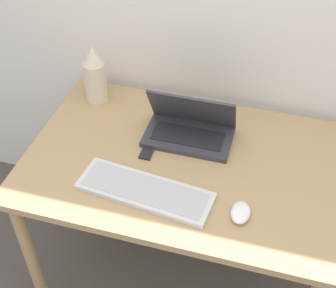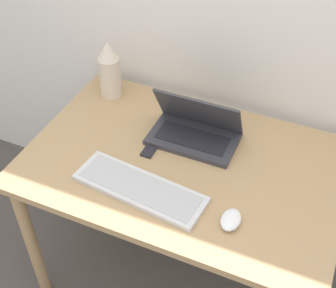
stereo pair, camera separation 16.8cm
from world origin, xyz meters
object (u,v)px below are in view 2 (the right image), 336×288
at_px(keyboard, 140,188).
at_px(mp3_player, 149,151).
at_px(mouse, 231,220).
at_px(vase, 109,70).
at_px(laptop, 195,129).

xyz_separation_m(keyboard, mp3_player, (-0.06, 0.19, -0.01)).
height_order(mouse, vase, vase).
height_order(laptop, mp3_player, laptop).
height_order(laptop, keyboard, laptop).
bearing_deg(vase, mp3_player, -41.39).
xyz_separation_m(keyboard, vase, (-0.37, 0.47, 0.12)).
distance_m(mouse, vase, 0.86).
distance_m(laptop, vase, 0.47).
xyz_separation_m(keyboard, mouse, (0.34, -0.01, 0.01)).
distance_m(laptop, mouse, 0.44).
height_order(laptop, vase, vase).
distance_m(keyboard, mouse, 0.34).
distance_m(laptop, keyboard, 0.35).
relative_size(keyboard, mouse, 5.07).
bearing_deg(vase, mouse, -33.99).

